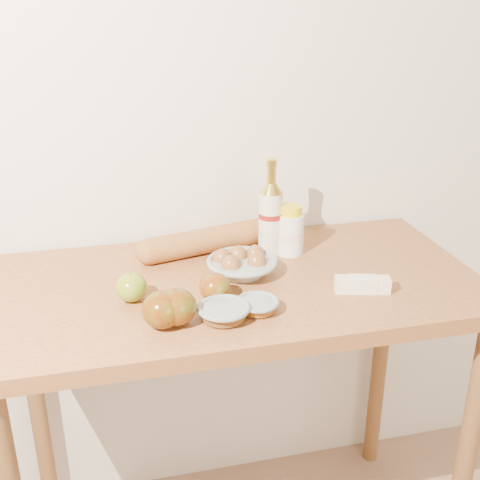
% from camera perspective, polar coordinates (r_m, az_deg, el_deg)
% --- Properties ---
extents(back_wall, '(3.50, 0.02, 2.60)m').
position_cam_1_polar(back_wall, '(1.67, -2.95, 13.62)').
color(back_wall, silver).
rests_on(back_wall, ground).
extents(table, '(1.20, 0.60, 0.90)m').
position_cam_1_polar(table, '(1.55, -0.26, -7.91)').
color(table, '#B06D39').
rests_on(table, ground).
extents(bourbon_bottle, '(0.08, 0.08, 0.26)m').
position_cam_1_polar(bourbon_bottle, '(1.60, 2.92, 2.31)').
color(bourbon_bottle, beige).
rests_on(bourbon_bottle, table).
extents(cream_bottle, '(0.09, 0.09, 0.14)m').
position_cam_1_polar(cream_bottle, '(1.62, 4.83, 0.81)').
color(cream_bottle, white).
rests_on(cream_bottle, table).
extents(egg_bowl, '(0.19, 0.19, 0.06)m').
position_cam_1_polar(egg_bowl, '(1.51, 0.15, -2.30)').
color(egg_bowl, gray).
rests_on(egg_bowl, table).
extents(baguette, '(0.42, 0.16, 0.07)m').
position_cam_1_polar(baguette, '(1.63, -2.93, -0.00)').
color(baguette, '#BA7839').
rests_on(baguette, table).
extents(apple_yellowgreen, '(0.09, 0.09, 0.07)m').
position_cam_1_polar(apple_yellowgreen, '(1.40, -10.28, -4.44)').
color(apple_yellowgreen, '#A39520').
rests_on(apple_yellowgreen, table).
extents(apple_redgreen_front, '(0.10, 0.10, 0.08)m').
position_cam_1_polar(apple_redgreen_front, '(1.29, -7.38, -6.57)').
color(apple_redgreen_front, maroon).
rests_on(apple_redgreen_front, table).
extents(apple_redgreen_right, '(0.09, 0.09, 0.07)m').
position_cam_1_polar(apple_redgreen_right, '(1.38, -2.41, -4.48)').
color(apple_redgreen_right, '#96080C').
rests_on(apple_redgreen_right, table).
extents(sugar_bowl, '(0.13, 0.13, 0.03)m').
position_cam_1_polar(sugar_bowl, '(1.31, -1.57, -6.85)').
color(sugar_bowl, gray).
rests_on(sugar_bowl, table).
extents(syrup_bowl, '(0.13, 0.13, 0.03)m').
position_cam_1_polar(syrup_bowl, '(1.34, 1.65, -6.20)').
color(syrup_bowl, gray).
rests_on(syrup_bowl, table).
extents(butter_stick, '(0.13, 0.07, 0.04)m').
position_cam_1_polar(butter_stick, '(1.46, 11.53, -4.16)').
color(butter_stick, beige).
rests_on(butter_stick, table).
extents(apple_extra, '(0.10, 0.10, 0.08)m').
position_cam_1_polar(apple_extra, '(1.29, -6.06, -6.33)').
color(apple_extra, maroon).
rests_on(apple_extra, table).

